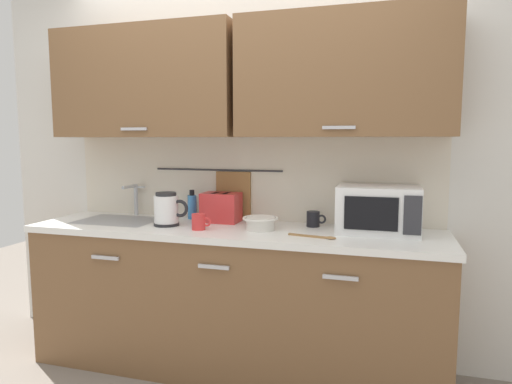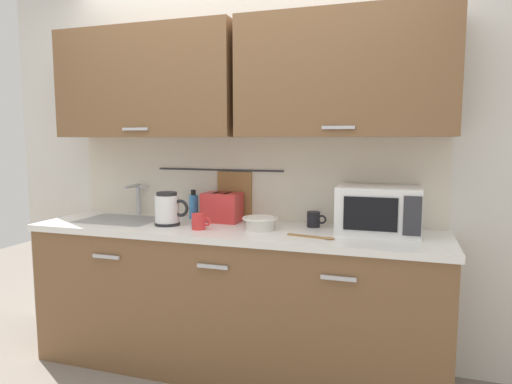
# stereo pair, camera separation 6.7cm
# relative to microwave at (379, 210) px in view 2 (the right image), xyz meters

# --- Properties ---
(counter_unit) EXTENTS (2.53, 0.64, 0.90)m
(counter_unit) POSITION_rel_microwave_xyz_m (-0.87, -0.11, -0.58)
(counter_unit) COLOR brown
(counter_unit) RESTS_ON ground
(back_wall_assembly) EXTENTS (3.70, 0.41, 2.50)m
(back_wall_assembly) POSITION_rel_microwave_xyz_m (-0.85, 0.12, 0.49)
(back_wall_assembly) COLOR silver
(back_wall_assembly) RESTS_ON ground
(sink_faucet) EXTENTS (0.09, 0.17, 0.22)m
(sink_faucet) POSITION_rel_microwave_xyz_m (-1.66, 0.12, 0.01)
(sink_faucet) COLOR #B2B5BA
(sink_faucet) RESTS_ON counter_unit
(microwave) EXTENTS (0.46, 0.35, 0.27)m
(microwave) POSITION_rel_microwave_xyz_m (0.00, 0.00, 0.00)
(microwave) COLOR white
(microwave) RESTS_ON counter_unit
(electric_kettle) EXTENTS (0.23, 0.16, 0.21)m
(electric_kettle) POSITION_rel_microwave_xyz_m (-1.27, -0.16, -0.03)
(electric_kettle) COLOR black
(electric_kettle) RESTS_ON counter_unit
(dish_soap_bottle) EXTENTS (0.06, 0.06, 0.20)m
(dish_soap_bottle) POSITION_rel_microwave_xyz_m (-1.22, 0.11, -0.05)
(dish_soap_bottle) COLOR #3F8CD8
(dish_soap_bottle) RESTS_ON counter_unit
(mug_near_sink) EXTENTS (0.12, 0.08, 0.09)m
(mug_near_sink) POSITION_rel_microwave_xyz_m (-1.02, -0.22, -0.09)
(mug_near_sink) COLOR red
(mug_near_sink) RESTS_ON counter_unit
(mixing_bowl) EXTENTS (0.21, 0.21, 0.08)m
(mixing_bowl) POSITION_rel_microwave_xyz_m (-0.67, -0.12, -0.09)
(mixing_bowl) COLOR silver
(mixing_bowl) RESTS_ON counter_unit
(toaster) EXTENTS (0.26, 0.17, 0.19)m
(toaster) POSITION_rel_microwave_xyz_m (-0.99, 0.05, -0.04)
(toaster) COLOR red
(toaster) RESTS_ON counter_unit
(mug_by_kettle) EXTENTS (0.12, 0.08, 0.09)m
(mug_by_kettle) POSITION_rel_microwave_xyz_m (-0.38, 0.06, -0.09)
(mug_by_kettle) COLOR black
(mug_by_kettle) RESTS_ON counter_unit
(wooden_spoon) EXTENTS (0.28, 0.08, 0.01)m
(wooden_spoon) POSITION_rel_microwave_xyz_m (-0.31, -0.25, -0.13)
(wooden_spoon) COLOR #9E7042
(wooden_spoon) RESTS_ON counter_unit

